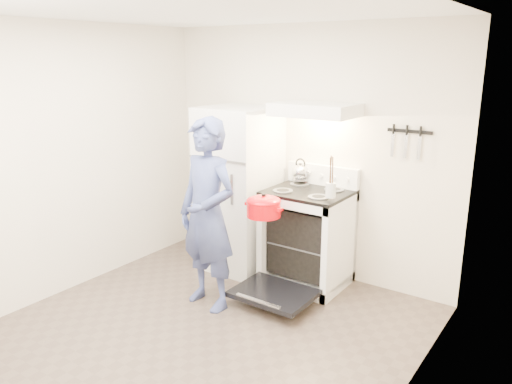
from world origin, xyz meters
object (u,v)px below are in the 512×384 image
refrigerator (239,189)px  stove_body (307,239)px  dutch_oven (264,209)px  tea_kettle (300,171)px  person (208,215)px

refrigerator → stove_body: bearing=1.8°
dutch_oven → refrigerator: bearing=140.9°
tea_kettle → dutch_oven: bearing=-83.1°
refrigerator → person: bearing=-70.4°
refrigerator → dutch_oven: size_ratio=4.58×
stove_body → dutch_oven: bearing=-102.0°
dutch_oven → tea_kettle: bearing=96.9°
tea_kettle → person: size_ratio=0.15×
tea_kettle → person: bearing=-104.2°
stove_body → dutch_oven: size_ratio=2.48×
tea_kettle → refrigerator: bearing=-157.8°
refrigerator → tea_kettle: bearing=22.2°
stove_body → person: size_ratio=0.54×
stove_body → person: person is taller
refrigerator → tea_kettle: size_ratio=6.76×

